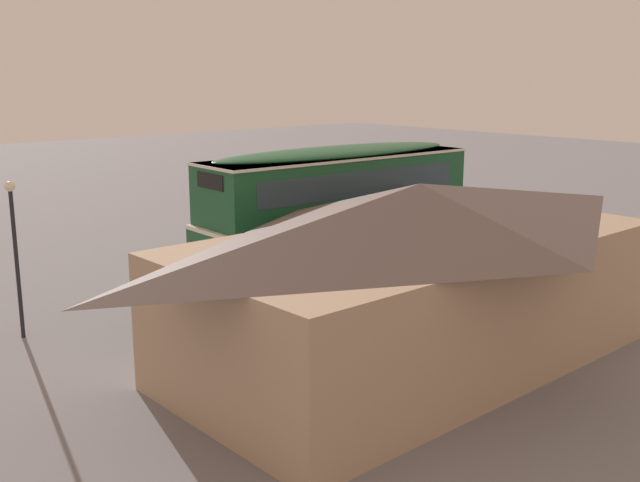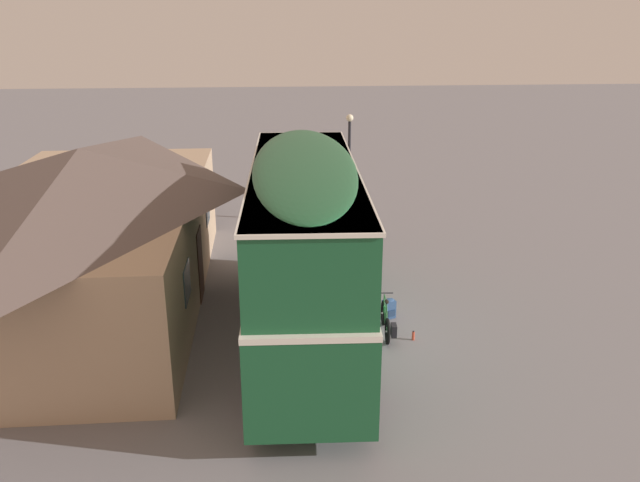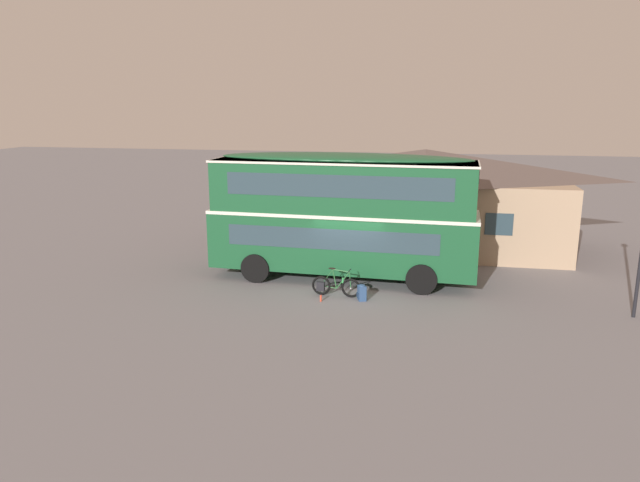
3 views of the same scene
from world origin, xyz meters
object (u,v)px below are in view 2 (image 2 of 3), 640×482
(double_decker_bus, at_px, (305,243))
(backpack_on_ground, at_px, (389,308))
(touring_bicycle, at_px, (386,322))
(water_bottle_red_squeeze, at_px, (413,336))
(street_lamp, at_px, (349,157))

(double_decker_bus, bearing_deg, backpack_on_ground, -65.87)
(touring_bicycle, xyz_separation_m, water_bottle_red_squeeze, (-0.34, -0.65, -0.25))
(double_decker_bus, distance_m, street_lamp, 9.93)
(double_decker_bus, distance_m, water_bottle_red_squeeze, 3.76)
(touring_bicycle, relative_size, backpack_on_ground, 3.10)
(backpack_on_ground, height_order, water_bottle_red_squeeze, backpack_on_ground)
(backpack_on_ground, distance_m, street_lamp, 8.94)
(double_decker_bus, distance_m, backpack_on_ground, 3.51)
(double_decker_bus, relative_size, touring_bicycle, 5.74)
(touring_bicycle, relative_size, water_bottle_red_squeeze, 6.83)
(double_decker_bus, bearing_deg, touring_bicycle, -88.42)
(backpack_on_ground, distance_m, water_bottle_red_squeeze, 1.41)
(double_decker_bus, xyz_separation_m, backpack_on_ground, (1.06, -2.37, -2.35))
(touring_bicycle, bearing_deg, backpack_on_ground, -13.80)
(water_bottle_red_squeeze, bearing_deg, backpack_on_ground, 16.66)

